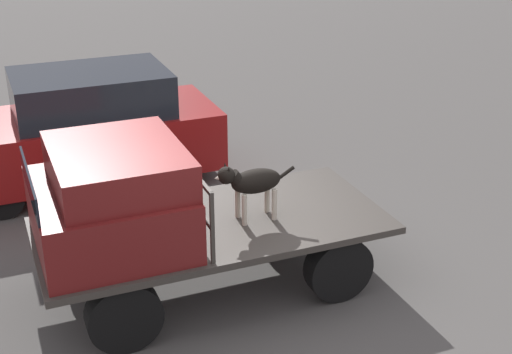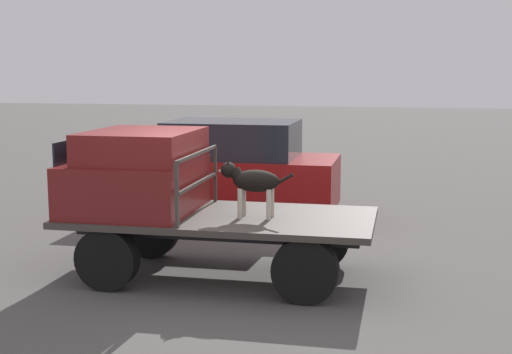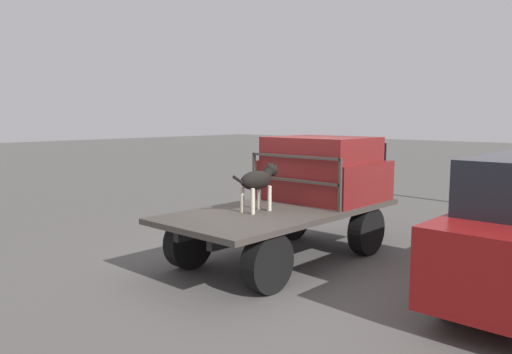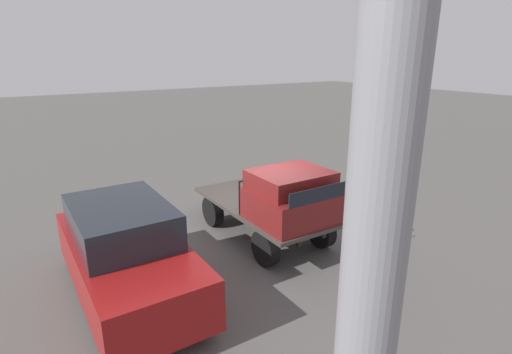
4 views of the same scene
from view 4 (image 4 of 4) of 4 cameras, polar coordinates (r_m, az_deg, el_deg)
name	(u,v)px [view 4 (image 4 of 4)]	position (r m, az deg, el deg)	size (l,w,h in m)	color
ground_plane	(264,235)	(9.89, 1.11, -8.24)	(80.00, 80.00, 0.00)	#514F4C
flatbed_truck	(264,212)	(9.64, 1.13, -5.05)	(3.91, 1.86, 0.83)	black
truck_cab	(293,197)	(8.55, 5.25, -2.85)	(1.55, 1.74, 1.05)	maroon
truck_headboard	(271,186)	(9.16, 2.15, -1.24)	(0.04, 1.74, 0.79)	#3D3833
dog	(257,180)	(9.79, 0.21, -0.38)	(0.96, 0.28, 0.72)	beige
parked_sedan	(126,254)	(7.55, -18.02, -10.38)	(4.05, 1.72, 1.75)	black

